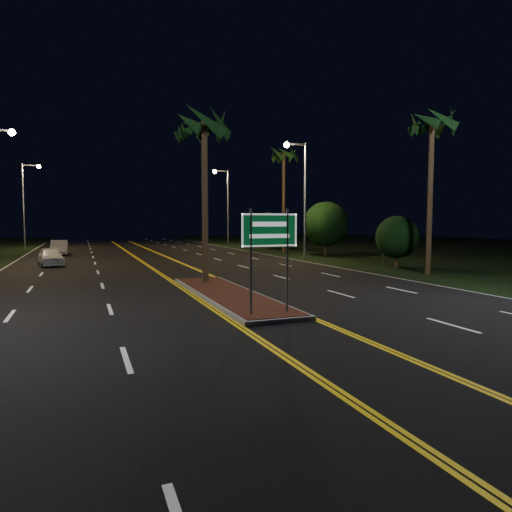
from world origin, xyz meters
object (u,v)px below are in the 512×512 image
highway_sign (269,240)px  palm_right_near (432,124)px  streetlight_left_far (27,196)px  palm_median (204,126)px  car_near (50,255)px  warning_sign (384,237)px  streetlight_right_mid (301,186)px  streetlight_right_far (225,198)px  median_island (228,295)px  shrub_far (269,227)px  palm_right_far (284,156)px  shrub_near (397,237)px  car_far (59,246)px  shrub_mid (326,224)px

highway_sign → palm_right_near: 15.55m
streetlight_left_far → palm_median: streetlight_left_far is taller
car_near → warning_sign: warning_sign is taller
streetlight_right_mid → streetlight_right_far: size_ratio=1.00×
palm_median → warning_sign: 14.67m
streetlight_right_mid → streetlight_right_far: 20.00m
median_island → shrub_far: (13.80, 29.00, 2.25)m
palm_right_near → palm_median: bearing=177.7°
warning_sign → palm_right_far: bearing=88.4°
streetlight_right_mid → car_near: bearing=176.1°
streetlight_right_mid → palm_median: bearing=-132.7°
highway_sign → warning_sign: bearing=42.4°
palm_right_far → palm_median: bearing=-123.3°
palm_right_near → shrub_near: (1.00, 4.00, -6.27)m
palm_right_far → shrub_near: size_ratio=3.12×
palm_right_far → car_far: 21.99m
streetlight_right_far → shrub_far: (3.19, -6.00, -3.32)m
streetlight_right_mid → palm_right_far: 9.00m
palm_median → highway_sign: bearing=-90.0°
palm_right_far → shrub_mid: size_ratio=2.23×
streetlight_left_far → shrub_far: streetlight_left_far is taller
car_far → warning_sign: bearing=-44.0°
median_island → shrub_mid: size_ratio=2.22×
median_island → palm_right_near: palm_right_near is taller
highway_sign → palm_median: 9.11m
warning_sign → streetlight_right_far: bearing=92.6°
palm_right_near → warning_sign: 7.86m
streetlight_right_far → shrub_mid: 18.55m
palm_right_far → shrub_near: palm_right_far is taller
streetlight_left_far → car_far: (3.42, -10.36, -4.90)m
shrub_near → car_far: size_ratio=0.73×
palm_right_far → shrub_far: bearing=80.5°
palm_right_near → palm_right_far: 20.02m
highway_sign → median_island: bearing=90.0°
shrub_near → shrub_far: (0.30, 22.00, 0.39)m
streetlight_right_far → palm_median: size_ratio=1.08×
highway_sign → shrub_mid: bearing=56.6°
palm_right_far → car_far: size_ratio=2.26×
palm_median → palm_right_far: size_ratio=0.81×
palm_right_near → shrub_mid: (1.50, 14.00, -5.49)m
highway_sign → palm_right_far: (12.80, 27.20, 6.74)m
shrub_near → streetlight_right_far: bearing=95.9°
shrub_near → streetlight_right_mid: bearing=109.8°
shrub_mid → car_near: size_ratio=1.08×
median_island → highway_sign: size_ratio=3.20×
palm_median → palm_right_far: 23.40m
palm_median → shrub_mid: (14.00, 13.50, -4.55)m
median_island → shrub_mid: (14.00, 17.00, 2.64)m
palm_right_far → shrub_mid: palm_right_far is taller
streetlight_left_far → streetlight_right_mid: same height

